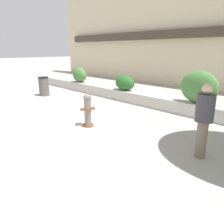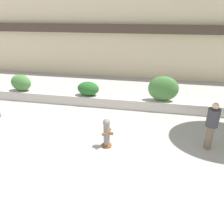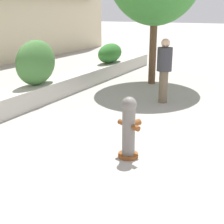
# 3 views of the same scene
# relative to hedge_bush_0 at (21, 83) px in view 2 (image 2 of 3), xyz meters

# --- Properties ---
(ground_plane) EXTENTS (120.00, 120.00, 0.00)m
(ground_plane) POSITION_rel_hedge_bush_0_xyz_m (5.62, -6.00, -0.94)
(ground_plane) COLOR #9E9991
(building_facade) EXTENTS (30.00, 1.36, 8.00)m
(building_facade) POSITION_rel_hedge_bush_0_xyz_m (5.62, 5.98, 3.05)
(building_facade) COLOR beige
(building_facade) RESTS_ON ground
(planter_wall_low) EXTENTS (18.00, 0.70, 0.50)m
(planter_wall_low) POSITION_rel_hedge_bush_0_xyz_m (5.62, 0.00, -0.69)
(planter_wall_low) COLOR #B7B2A8
(planter_wall_low) RESTS_ON ground
(hedge_bush_0) EXTENTS (1.12, 0.64, 0.88)m
(hedge_bush_0) POSITION_rel_hedge_bush_0_xyz_m (0.00, 0.00, 0.00)
(hedge_bush_0) COLOR #427538
(hedge_bush_0) RESTS_ON planter_wall_low
(hedge_bush_1) EXTENTS (1.11, 0.66, 0.71)m
(hedge_bush_1) POSITION_rel_hedge_bush_0_xyz_m (3.74, 0.00, -0.09)
(hedge_bush_1) COLOR #235B23
(hedge_bush_1) RESTS_ON planter_wall_low
(hedge_bush_2) EXTENTS (1.42, 0.59, 1.19)m
(hedge_bush_2) POSITION_rel_hedge_bush_0_xyz_m (7.44, 0.00, 0.16)
(hedge_bush_2) COLOR #427538
(hedge_bush_2) RESTS_ON planter_wall_low
(fire_hydrant) EXTENTS (0.48, 0.47, 1.08)m
(fire_hydrant) POSITION_rel_hedge_bush_0_xyz_m (5.51, -3.62, -0.39)
(fire_hydrant) COLOR brown
(fire_hydrant) RESTS_ON ground
(pedestrian) EXTENTS (0.44, 0.44, 1.73)m
(pedestrian) POSITION_rel_hedge_bush_0_xyz_m (9.01, -3.04, 0.05)
(pedestrian) COLOR brown
(pedestrian) RESTS_ON ground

